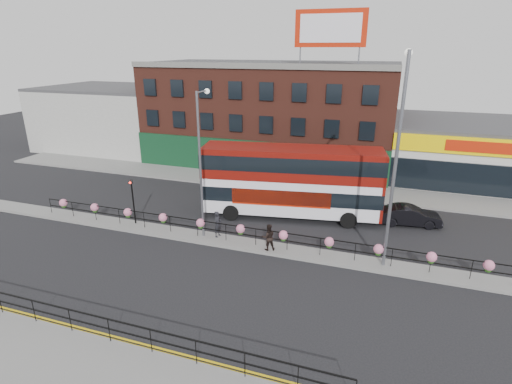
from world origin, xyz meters
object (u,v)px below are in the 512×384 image
(pedestrian_a, at_px, (218,224))
(pedestrian_b, at_px, (268,237))
(lamp_column_east, at_px, (398,145))
(double_decker_bus, at_px, (292,175))
(lamp_column_west, at_px, (201,153))
(car, at_px, (410,216))

(pedestrian_a, bearing_deg, pedestrian_b, -90.20)
(lamp_column_east, bearing_deg, double_decker_bus, 142.78)
(pedestrian_a, height_order, lamp_column_west, lamp_column_west)
(pedestrian_b, distance_m, lamp_column_west, 6.54)
(double_decker_bus, bearing_deg, pedestrian_a, -125.20)
(lamp_column_west, bearing_deg, car, 25.91)
(pedestrian_b, relative_size, lamp_column_east, 0.14)
(car, xyz_separation_m, pedestrian_a, (-11.81, -6.23, 0.32))
(car, relative_size, pedestrian_b, 2.61)
(car, bearing_deg, double_decker_bus, 89.34)
(lamp_column_east, bearing_deg, pedestrian_b, -174.27)
(lamp_column_west, height_order, lamp_column_east, lamp_column_east)
(pedestrian_b, bearing_deg, car, -166.67)
(car, bearing_deg, lamp_column_west, 107.25)
(lamp_column_west, bearing_deg, double_decker_bus, 48.10)
(lamp_column_west, bearing_deg, lamp_column_east, -0.35)
(lamp_column_east, bearing_deg, lamp_column_west, 179.65)
(double_decker_bus, distance_m, pedestrian_b, 6.17)
(pedestrian_b, bearing_deg, double_decker_bus, -116.47)
(double_decker_bus, relative_size, pedestrian_b, 7.79)
(double_decker_bus, relative_size, lamp_column_west, 1.41)
(car, height_order, lamp_column_west, lamp_column_west)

